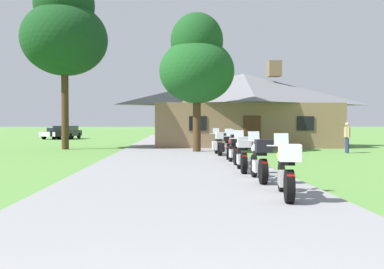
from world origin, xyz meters
TOP-DOWN VIEW (x-y plane):
  - ground_plane at (0.00, 20.00)m, footprint 500.00×500.00m
  - asphalt_driveway at (0.00, 18.00)m, footprint 6.40×80.00m
  - motorcycle_yellow_nearest_to_camera at (2.09, 6.74)m, footprint 0.77×2.08m
  - motorcycle_white_second_in_row at (2.07, 9.31)m, footprint 0.66×2.08m
  - motorcycle_white_third_in_row at (1.98, 11.59)m, footprint 0.66×2.08m
  - motorcycle_red_fourth_in_row at (2.12, 14.35)m, footprint 0.66×2.08m
  - motorcycle_green_fifth_in_row at (2.21, 16.66)m, footprint 0.89×2.08m
  - motorcycle_green_farthest_in_row at (2.02, 18.84)m, footprint 0.73×2.08m
  - stone_lodge at (4.78, 28.20)m, footprint 12.96×7.00m
  - bystander_tan_shirt_near_lodge at (9.23, 20.88)m, footprint 0.23×0.55m
  - tree_left_near at (-6.91, 25.01)m, footprint 5.29×5.29m
  - tree_by_lodge_front at (1.11, 21.62)m, footprint 4.12×4.12m
  - parked_black_suv_far_left at (-11.46, 43.74)m, footprint 2.26×4.75m
  - parked_white_sedan_far_left at (-12.35, 43.79)m, footprint 2.91×4.54m

SIDE VIEW (x-z plane):
  - ground_plane at x=0.00m, z-range 0.00..0.00m
  - asphalt_driveway at x=0.00m, z-range 0.00..0.06m
  - motorcycle_green_fifth_in_row at x=2.21m, z-range -0.04..1.26m
  - motorcycle_green_farthest_in_row at x=2.02m, z-range -0.04..1.26m
  - motorcycle_yellow_nearest_to_camera at x=2.09m, z-range -0.03..1.27m
  - motorcycle_white_second_in_row at x=2.07m, z-range -0.03..1.27m
  - motorcycle_white_third_in_row at x=1.98m, z-range -0.03..1.27m
  - motorcycle_red_fourth_in_row at x=2.12m, z-range -0.03..1.27m
  - parked_white_sedan_far_left at x=-12.35m, z-range 0.04..1.24m
  - parked_black_suv_far_left at x=-11.46m, z-range 0.08..1.48m
  - bystander_tan_shirt_near_lodge at x=9.23m, z-range 0.10..1.76m
  - stone_lodge at x=4.78m, z-range -0.37..5.67m
  - tree_by_lodge_front at x=1.11m, z-range 1.11..8.78m
  - tree_left_near at x=-6.91m, z-range 1.97..12.90m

